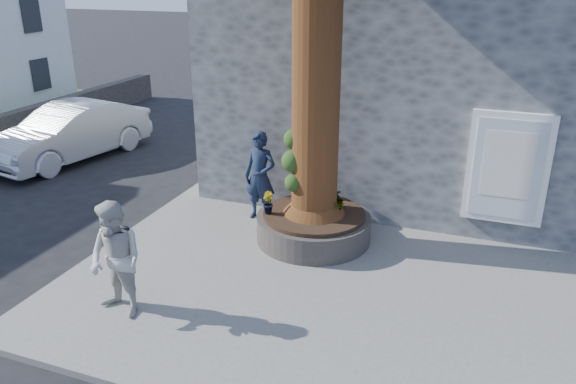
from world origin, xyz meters
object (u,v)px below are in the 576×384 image
(planter, at_px, (314,226))
(man, at_px, (260,176))
(car_silver, at_px, (70,133))
(woman, at_px, (116,260))

(planter, height_order, man, man)
(planter, distance_m, car_silver, 8.85)
(woman, bearing_deg, car_silver, 148.16)
(planter, xyz_separation_m, man, (-1.42, 0.60, 0.69))
(planter, bearing_deg, woman, -119.80)
(planter, relative_size, car_silver, 0.47)
(woman, relative_size, car_silver, 0.39)
(planter, bearing_deg, car_silver, 161.60)
(car_silver, bearing_deg, woman, -34.57)
(planter, relative_size, man, 1.17)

